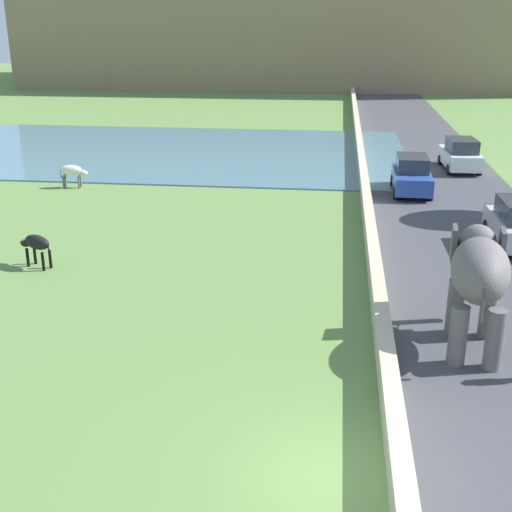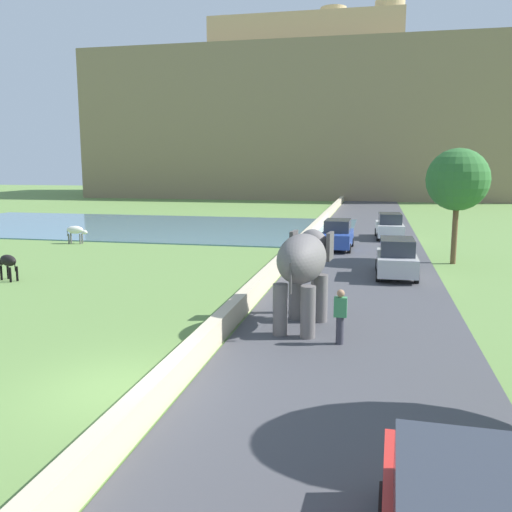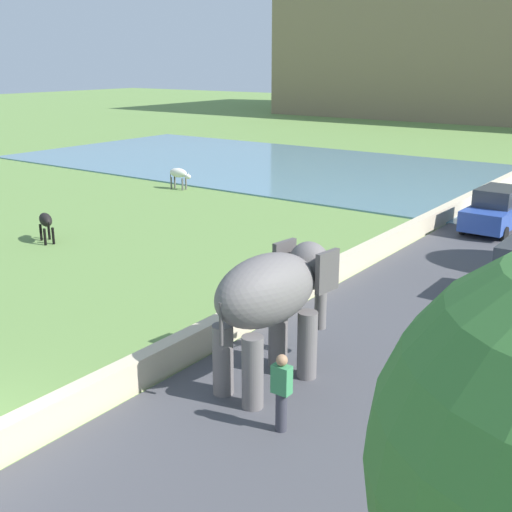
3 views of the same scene
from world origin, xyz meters
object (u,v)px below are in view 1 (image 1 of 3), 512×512
elephant (479,275)px  car_blue (412,175)px  car_white (460,155)px  cow_white (72,171)px  cow_black (36,244)px

elephant → car_blue: size_ratio=0.88×
car_white → cow_white: (-19.77, -6.38, -0.06)m
car_white → cow_white: 20.77m
elephant → car_white: elephant is taller
car_blue → cow_black: (-13.57, -11.84, -0.06)m
elephant → cow_black: size_ratio=2.54×
car_white → cow_black: car_white is taller
cow_black → cow_white: 11.34m
elephant → car_blue: 16.19m
car_blue → cow_white: (-16.62, -0.92, -0.06)m
car_blue → elephant: bearing=-89.9°
car_blue → car_white: bearing=60.0°
car_white → car_blue: 6.30m
cow_black → cow_white: size_ratio=0.99×
elephant → cow_white: bearing=137.5°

